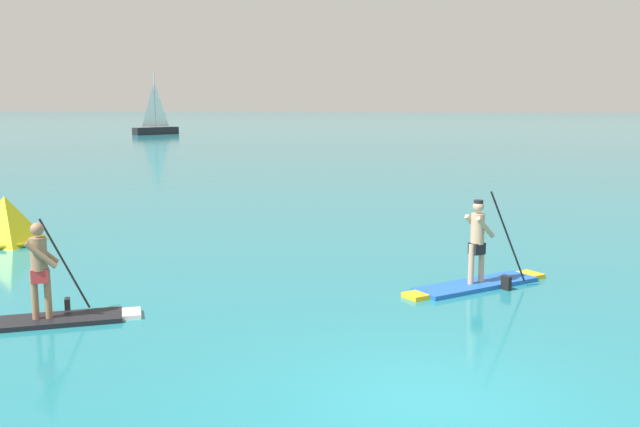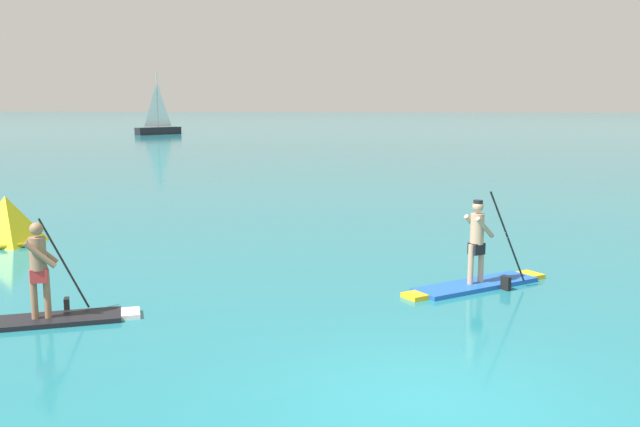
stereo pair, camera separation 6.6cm
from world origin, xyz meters
TOP-DOWN VIEW (x-y plane):
  - ground at (0.00, 0.00)m, footprint 440.00×440.00m
  - paddleboarder_near_left at (-6.16, 2.11)m, footprint 2.94×1.69m
  - paddleboarder_mid_center at (0.91, 5.41)m, footprint 2.85×2.49m
  - race_marker_buoy at (-10.50, 7.89)m, footprint 1.97×1.97m
  - sailboat_left_horizon at (-28.97, 64.46)m, footprint 3.98×4.77m

SIDE VIEW (x-z plane):
  - ground at x=0.00m, z-range 0.00..0.00m
  - paddleboarder_mid_center at x=0.91m, z-range -0.63..1.36m
  - paddleboarder_near_left at x=-6.16m, z-range -0.49..1.22m
  - race_marker_buoy at x=-10.50m, z-range -0.07..1.14m
  - sailboat_left_horizon at x=-28.97m, z-range -2.40..4.20m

